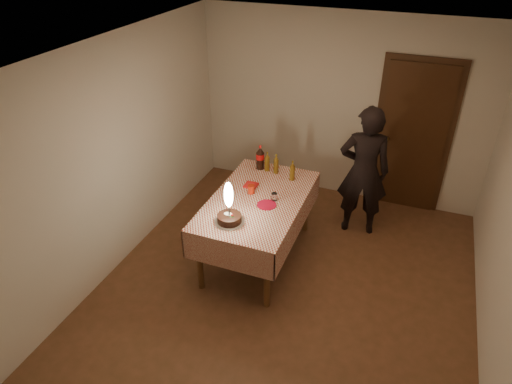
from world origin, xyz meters
The scene contains 13 objects.
ground centered at (0.00, 0.00, 0.00)m, with size 4.00×4.50×0.01m, color brown.
room_shell centered at (0.03, 0.08, 1.65)m, with size 4.04×4.54×2.62m.
dining_table centered at (-0.50, 0.37, 0.72)m, with size 1.02×1.72×0.83m.
birthday_cake centered at (-0.61, -0.16, 0.96)m, with size 0.32×0.32×0.48m.
red_plate centered at (-0.36, 0.28, 0.84)m, with size 0.22×0.22×0.01m, color #B30C28.
red_cup centered at (-0.61, 0.46, 0.88)m, with size 0.08×0.08×0.10m, color #AA200B.
clear_cup centered at (-0.31, 0.41, 0.88)m, with size 0.07×0.07×0.09m, color white.
napkin_stack centered at (-0.67, 0.61, 0.84)m, with size 0.15×0.15×0.02m, color red.
cola_bottle centered at (-0.73, 1.06, 0.98)m, with size 0.10×0.10×0.32m.
amber_bottle_left centered at (-0.63, 1.04, 0.95)m, with size 0.06×0.06×0.25m.
amber_bottle_right centered at (-0.26, 0.93, 0.95)m, with size 0.06×0.06×0.25m.
amber_bottle_mid centered at (-0.50, 1.02, 0.95)m, with size 0.06×0.06×0.25m.
photographer centered at (0.52, 1.38, 0.87)m, with size 0.70×0.53×1.73m.
Camera 1 is at (1.07, -3.72, 3.61)m, focal length 32.00 mm.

